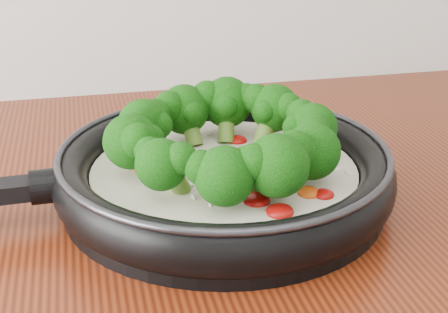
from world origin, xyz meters
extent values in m
cylinder|color=black|center=(-0.15, 1.09, 0.91)|extent=(0.35, 0.35, 0.01)
torus|color=black|center=(-0.15, 1.09, 0.93)|extent=(0.37, 0.37, 0.04)
torus|color=#2D2D33|center=(-0.15, 1.09, 0.96)|extent=(0.36, 0.36, 0.01)
cylinder|color=black|center=(-0.33, 1.08, 0.94)|extent=(0.03, 0.04, 0.04)
cylinder|color=beige|center=(-0.15, 1.09, 0.93)|extent=(0.29, 0.29, 0.02)
ellipsoid|color=#A20A07|center=(-0.11, 1.15, 0.94)|extent=(0.03, 0.03, 0.01)
ellipsoid|color=#A20A07|center=(-0.16, 1.07, 0.94)|extent=(0.02, 0.02, 0.01)
ellipsoid|color=#D34A0D|center=(-0.22, 1.16, 0.94)|extent=(0.04, 0.04, 0.01)
ellipsoid|color=#A20A07|center=(-0.13, 1.00, 0.94)|extent=(0.03, 0.03, 0.01)
ellipsoid|color=#A20A07|center=(-0.14, 1.04, 0.94)|extent=(0.02, 0.02, 0.01)
ellipsoid|color=#D34A0D|center=(-0.11, 1.11, 0.94)|extent=(0.02, 0.02, 0.01)
ellipsoid|color=#A20A07|center=(-0.12, 0.98, 0.94)|extent=(0.04, 0.04, 0.01)
ellipsoid|color=#A20A07|center=(-0.09, 1.05, 0.94)|extent=(0.03, 0.03, 0.01)
ellipsoid|color=#D34A0D|center=(-0.08, 1.01, 0.94)|extent=(0.03, 0.03, 0.01)
ellipsoid|color=#A20A07|center=(-0.06, 1.11, 0.94)|extent=(0.03, 0.03, 0.01)
ellipsoid|color=#A20A07|center=(-0.25, 1.14, 0.94)|extent=(0.03, 0.03, 0.01)
ellipsoid|color=#D34A0D|center=(-0.23, 1.10, 0.94)|extent=(0.02, 0.02, 0.01)
ellipsoid|color=#A20A07|center=(-0.18, 1.09, 0.94)|extent=(0.02, 0.02, 0.01)
ellipsoid|color=#A20A07|center=(-0.07, 1.00, 0.94)|extent=(0.03, 0.03, 0.01)
ellipsoid|color=#D34A0D|center=(-0.07, 1.18, 0.94)|extent=(0.03, 0.03, 0.01)
ellipsoid|color=#A20A07|center=(-0.21, 1.10, 0.94)|extent=(0.03, 0.03, 0.01)
ellipsoid|color=#A20A07|center=(-0.16, 1.11, 0.94)|extent=(0.03, 0.03, 0.01)
ellipsoid|color=#D34A0D|center=(-0.16, 1.09, 0.94)|extent=(0.03, 0.03, 0.01)
ellipsoid|color=#A20A07|center=(-0.12, 1.08, 0.94)|extent=(0.04, 0.04, 0.01)
ellipsoid|color=#A20A07|center=(-0.11, 1.09, 0.94)|extent=(0.03, 0.03, 0.01)
ellipsoid|color=#D34A0D|center=(-0.08, 1.10, 0.94)|extent=(0.03, 0.03, 0.01)
ellipsoid|color=white|center=(-0.19, 1.08, 0.94)|extent=(0.01, 0.01, 0.00)
ellipsoid|color=white|center=(-0.03, 1.06, 0.94)|extent=(0.01, 0.01, 0.00)
ellipsoid|color=white|center=(-0.10, 1.16, 0.94)|extent=(0.01, 0.01, 0.00)
ellipsoid|color=white|center=(-0.02, 1.04, 0.94)|extent=(0.01, 0.01, 0.00)
ellipsoid|color=white|center=(-0.10, 1.11, 0.94)|extent=(0.01, 0.01, 0.00)
ellipsoid|color=white|center=(-0.18, 1.10, 0.94)|extent=(0.01, 0.01, 0.00)
ellipsoid|color=white|center=(-0.12, 0.97, 0.94)|extent=(0.01, 0.01, 0.00)
ellipsoid|color=white|center=(-0.22, 1.13, 0.94)|extent=(0.01, 0.01, 0.00)
ellipsoid|color=white|center=(-0.17, 1.09, 0.94)|extent=(0.01, 0.01, 0.00)
ellipsoid|color=white|center=(-0.20, 1.11, 0.94)|extent=(0.01, 0.01, 0.00)
ellipsoid|color=white|center=(-0.19, 1.02, 0.94)|extent=(0.01, 0.01, 0.00)
ellipsoid|color=white|center=(-0.06, 1.12, 0.94)|extent=(0.01, 0.01, 0.00)
ellipsoid|color=white|center=(-0.14, 1.18, 0.94)|extent=(0.01, 0.01, 0.00)
ellipsoid|color=white|center=(-0.19, 1.05, 0.94)|extent=(0.01, 0.01, 0.00)
ellipsoid|color=white|center=(-0.14, 1.02, 0.94)|extent=(0.01, 0.01, 0.00)
ellipsoid|color=white|center=(-0.15, 1.09, 0.94)|extent=(0.01, 0.01, 0.00)
ellipsoid|color=white|center=(-0.15, 1.09, 0.94)|extent=(0.01, 0.01, 0.00)
ellipsoid|color=white|center=(-0.22, 1.13, 0.94)|extent=(0.01, 0.01, 0.00)
ellipsoid|color=white|center=(-0.18, 1.01, 0.94)|extent=(0.01, 0.01, 0.00)
cylinder|color=olive|center=(-0.07, 1.08, 0.95)|extent=(0.04, 0.02, 0.04)
sphere|color=black|center=(-0.05, 1.08, 0.98)|extent=(0.06, 0.06, 0.05)
sphere|color=black|center=(-0.05, 1.10, 0.98)|extent=(0.03, 0.03, 0.03)
sphere|color=black|center=(-0.05, 1.06, 0.98)|extent=(0.03, 0.03, 0.03)
sphere|color=black|center=(-0.07, 1.08, 0.98)|extent=(0.03, 0.03, 0.03)
cylinder|color=olive|center=(-0.09, 1.14, 0.96)|extent=(0.04, 0.04, 0.04)
sphere|color=black|center=(-0.07, 1.15, 0.98)|extent=(0.06, 0.06, 0.06)
sphere|color=black|center=(-0.09, 1.16, 0.99)|extent=(0.04, 0.04, 0.03)
sphere|color=black|center=(-0.06, 1.13, 0.98)|extent=(0.03, 0.03, 0.03)
sphere|color=black|center=(-0.09, 1.14, 0.98)|extent=(0.03, 0.03, 0.03)
cylinder|color=olive|center=(-0.12, 1.16, 0.96)|extent=(0.03, 0.04, 0.05)
sphere|color=black|center=(-0.12, 1.18, 0.98)|extent=(0.06, 0.06, 0.06)
sphere|color=black|center=(-0.14, 1.18, 0.99)|extent=(0.04, 0.04, 0.04)
sphere|color=black|center=(-0.10, 1.17, 0.98)|extent=(0.04, 0.04, 0.04)
sphere|color=black|center=(-0.13, 1.16, 0.98)|extent=(0.03, 0.03, 0.03)
cylinder|color=olive|center=(-0.17, 1.16, 0.95)|extent=(0.03, 0.04, 0.04)
sphere|color=black|center=(-0.17, 1.18, 0.97)|extent=(0.06, 0.06, 0.06)
sphere|color=black|center=(-0.19, 1.17, 0.98)|extent=(0.04, 0.04, 0.04)
sphere|color=black|center=(-0.15, 1.18, 0.98)|extent=(0.04, 0.04, 0.03)
sphere|color=black|center=(-0.17, 1.16, 0.98)|extent=(0.03, 0.03, 0.03)
cylinder|color=olive|center=(-0.21, 1.13, 0.95)|extent=(0.04, 0.04, 0.04)
sphere|color=black|center=(-0.22, 1.14, 0.97)|extent=(0.06, 0.06, 0.06)
sphere|color=black|center=(-0.23, 1.12, 0.98)|extent=(0.04, 0.04, 0.04)
sphere|color=black|center=(-0.21, 1.16, 0.98)|extent=(0.03, 0.03, 0.03)
sphere|color=black|center=(-0.21, 1.13, 0.97)|extent=(0.03, 0.03, 0.03)
cylinder|color=olive|center=(-0.22, 1.09, 0.95)|extent=(0.04, 0.02, 0.04)
sphere|color=black|center=(-0.24, 1.09, 0.97)|extent=(0.06, 0.06, 0.06)
sphere|color=black|center=(-0.24, 1.07, 0.98)|extent=(0.04, 0.04, 0.04)
sphere|color=black|center=(-0.24, 1.11, 0.98)|extent=(0.03, 0.03, 0.03)
sphere|color=black|center=(-0.22, 1.09, 0.98)|extent=(0.03, 0.03, 0.03)
cylinder|color=olive|center=(-0.21, 1.04, 0.95)|extent=(0.04, 0.04, 0.04)
sphere|color=black|center=(-0.22, 1.03, 0.98)|extent=(0.05, 0.05, 0.05)
sphere|color=black|center=(-0.20, 1.01, 0.98)|extent=(0.03, 0.03, 0.03)
sphere|color=black|center=(-0.23, 1.04, 0.98)|extent=(0.03, 0.03, 0.03)
sphere|color=black|center=(-0.20, 1.04, 0.98)|extent=(0.03, 0.03, 0.02)
cylinder|color=olive|center=(-0.16, 1.01, 0.95)|extent=(0.03, 0.04, 0.04)
sphere|color=black|center=(-0.17, 0.99, 0.97)|extent=(0.06, 0.06, 0.06)
sphere|color=black|center=(-0.14, 1.00, 0.98)|extent=(0.04, 0.04, 0.04)
sphere|color=black|center=(-0.19, 1.00, 0.98)|extent=(0.03, 0.03, 0.03)
sphere|color=black|center=(-0.16, 1.01, 0.97)|extent=(0.03, 0.03, 0.03)
cylinder|color=olive|center=(-0.12, 1.01, 0.96)|extent=(0.03, 0.04, 0.05)
sphere|color=black|center=(-0.12, 0.99, 0.98)|extent=(0.06, 0.06, 0.06)
sphere|color=black|center=(-0.10, 1.01, 0.99)|extent=(0.04, 0.04, 0.04)
sphere|color=black|center=(-0.14, 0.99, 0.98)|extent=(0.04, 0.04, 0.04)
sphere|color=black|center=(-0.12, 1.01, 0.98)|extent=(0.03, 0.03, 0.03)
cylinder|color=olive|center=(-0.08, 1.04, 0.95)|extent=(0.04, 0.04, 0.04)
sphere|color=black|center=(-0.07, 1.03, 0.97)|extent=(0.06, 0.06, 0.06)
sphere|color=black|center=(-0.06, 1.05, 0.98)|extent=(0.04, 0.04, 0.04)
sphere|color=black|center=(-0.09, 1.01, 0.98)|extent=(0.03, 0.03, 0.03)
sphere|color=black|center=(-0.09, 1.04, 0.98)|extent=(0.03, 0.03, 0.03)
camera|label=1|loc=(-0.28, 0.49, 1.22)|focal=50.63mm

